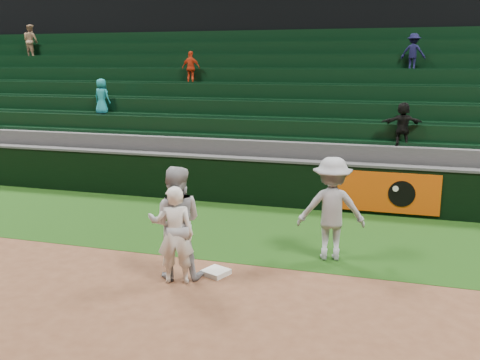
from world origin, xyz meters
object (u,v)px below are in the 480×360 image
(first_base, at_px, (216,272))
(baserunner, at_px, (175,223))
(first_baseman, at_px, (175,235))
(base_coach, at_px, (331,209))

(first_base, relative_size, baserunner, 0.20)
(first_baseman, distance_m, base_coach, 3.06)
(baserunner, relative_size, base_coach, 1.01)
(first_baseman, bearing_deg, base_coach, -157.84)
(baserunner, height_order, base_coach, baserunner)
(first_base, height_order, baserunner, baserunner)
(first_baseman, bearing_deg, baserunner, -84.18)
(first_baseman, bearing_deg, first_base, -152.66)
(first_base, xyz_separation_m, baserunner, (-0.63, -0.29, 0.95))
(first_base, bearing_deg, baserunner, -155.78)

